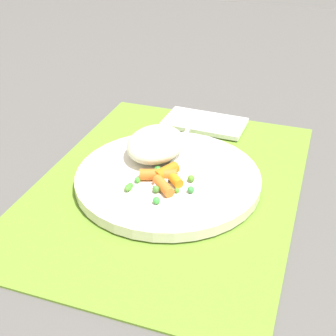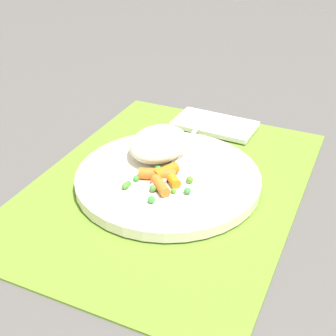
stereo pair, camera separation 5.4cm
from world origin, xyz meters
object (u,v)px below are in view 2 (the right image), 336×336
at_px(carrot_portion, 163,176).
at_px(plate, 168,178).
at_px(fork, 177,158).
at_px(rice_mound, 159,143).
at_px(napkin, 217,125).

bearing_deg(carrot_portion, plate, -174.99).
height_order(plate, fork, fork).
xyz_separation_m(rice_mound, carrot_portion, (0.06, 0.04, -0.01)).
bearing_deg(carrot_portion, rice_mound, -149.67).
bearing_deg(rice_mound, carrot_portion, 30.33).
distance_m(carrot_portion, napkin, 0.22).
height_order(plate, carrot_portion, carrot_portion).
bearing_deg(carrot_portion, fork, -174.96).
bearing_deg(carrot_portion, napkin, 179.40).
bearing_deg(plate, rice_mound, -141.21).
xyz_separation_m(carrot_portion, napkin, (-0.22, 0.00, -0.02)).
relative_size(plate, carrot_portion, 3.66).
height_order(carrot_portion, napkin, carrot_portion).
distance_m(rice_mound, carrot_portion, 0.07).
height_order(plate, napkin, plate).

